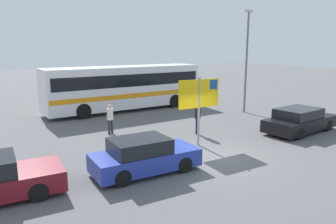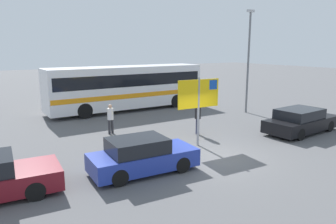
{
  "view_description": "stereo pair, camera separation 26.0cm",
  "coord_description": "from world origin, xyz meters",
  "px_view_note": "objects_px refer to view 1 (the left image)",
  "views": [
    {
      "loc": [
        -8.61,
        -9.59,
        4.55
      ],
      "look_at": [
        0.17,
        3.61,
        1.3
      ],
      "focal_mm": 34.13,
      "sensor_mm": 36.0,
      "label": 1
    },
    {
      "loc": [
        -8.4,
        -9.74,
        4.55
      ],
      "look_at": [
        0.17,
        3.61,
        1.3
      ],
      "focal_mm": 34.13,
      "sensor_mm": 36.0,
      "label": 2
    }
  ],
  "objects_px": {
    "pedestrian_crossing_lot": "(110,117)",
    "pedestrian_by_bus": "(198,115)",
    "bus_front_coach": "(125,86)",
    "car_black": "(300,121)",
    "car_blue": "(144,156)",
    "ferry_sign": "(200,96)"
  },
  "relations": [
    {
      "from": "pedestrian_crossing_lot",
      "to": "pedestrian_by_bus",
      "type": "bearing_deg",
      "value": 48.38
    },
    {
      "from": "bus_front_coach",
      "to": "pedestrian_crossing_lot",
      "type": "relative_size",
      "value": 7.21
    },
    {
      "from": "car_black",
      "to": "car_blue",
      "type": "relative_size",
      "value": 1.16
    },
    {
      "from": "bus_front_coach",
      "to": "pedestrian_by_bus",
      "type": "relative_size",
      "value": 6.49
    },
    {
      "from": "bus_front_coach",
      "to": "pedestrian_by_bus",
      "type": "distance_m",
      "value": 8.14
    },
    {
      "from": "ferry_sign",
      "to": "car_blue",
      "type": "xyz_separation_m",
      "value": [
        -3.82,
        -1.51,
        -1.69
      ]
    },
    {
      "from": "car_black",
      "to": "pedestrian_crossing_lot",
      "type": "relative_size",
      "value": 2.94
    },
    {
      "from": "ferry_sign",
      "to": "pedestrian_by_bus",
      "type": "bearing_deg",
      "value": 56.63
    },
    {
      "from": "ferry_sign",
      "to": "pedestrian_crossing_lot",
      "type": "relative_size",
      "value": 2.01
    },
    {
      "from": "ferry_sign",
      "to": "bus_front_coach",
      "type": "bearing_deg",
      "value": 87.58
    },
    {
      "from": "car_blue",
      "to": "pedestrian_by_bus",
      "type": "relative_size",
      "value": 2.28
    },
    {
      "from": "pedestrian_by_bus",
      "to": "pedestrian_crossing_lot",
      "type": "bearing_deg",
      "value": 164.99
    },
    {
      "from": "bus_front_coach",
      "to": "car_black",
      "type": "distance_m",
      "value": 12.0
    },
    {
      "from": "pedestrian_by_bus",
      "to": "bus_front_coach",
      "type": "bearing_deg",
      "value": 111.04
    },
    {
      "from": "car_black",
      "to": "pedestrian_crossing_lot",
      "type": "distance_m",
      "value": 10.2
    },
    {
      "from": "bus_front_coach",
      "to": "car_blue",
      "type": "xyz_separation_m",
      "value": [
        -4.71,
        -11.11,
        -1.15
      ]
    },
    {
      "from": "bus_front_coach",
      "to": "car_blue",
      "type": "bearing_deg",
      "value": -112.97
    },
    {
      "from": "ferry_sign",
      "to": "pedestrian_crossing_lot",
      "type": "xyz_separation_m",
      "value": [
        -2.69,
        4.11,
        -1.4
      ]
    },
    {
      "from": "bus_front_coach",
      "to": "car_blue",
      "type": "relative_size",
      "value": 2.85
    },
    {
      "from": "ferry_sign",
      "to": "car_blue",
      "type": "bearing_deg",
      "value": -155.47
    },
    {
      "from": "bus_front_coach",
      "to": "car_blue",
      "type": "distance_m",
      "value": 12.12
    },
    {
      "from": "pedestrian_by_bus",
      "to": "car_black",
      "type": "bearing_deg",
      "value": -9.01
    }
  ]
}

